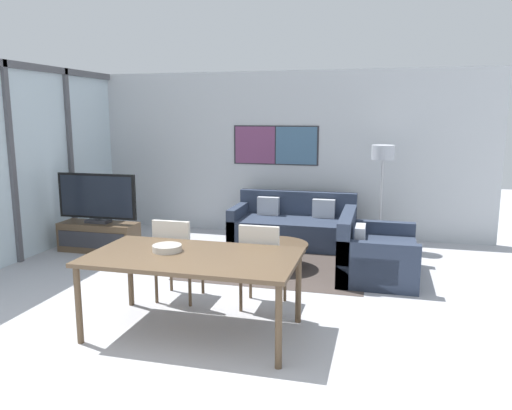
{
  "coord_description": "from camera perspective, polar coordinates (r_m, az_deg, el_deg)",
  "views": [
    {
      "loc": [
        1.86,
        -3.15,
        2.08
      ],
      "look_at": [
        0.31,
        2.85,
        0.95
      ],
      "focal_mm": 35.0,
      "sensor_mm": 36.0,
      "label": 1
    }
  ],
  "objects": [
    {
      "name": "sofa_main",
      "position": [
        8.15,
        4.35,
        -2.51
      ],
      "size": [
        1.96,
        0.97,
        0.81
      ],
      "color": "#2D384C",
      "rests_on": "ground_plane"
    },
    {
      "name": "dining_chair_centre",
      "position": [
        5.35,
        0.65,
        -6.58
      ],
      "size": [
        0.46,
        0.46,
        0.95
      ],
      "color": "beige",
      "rests_on": "ground_plane"
    },
    {
      "name": "dining_chair_left",
      "position": [
        5.65,
        -9.09,
        -5.77
      ],
      "size": [
        0.46,
        0.46,
        0.95
      ],
      "color": "beige",
      "rests_on": "ground_plane"
    },
    {
      "name": "window_wall_left",
      "position": [
        7.7,
        -26.35,
        5.2
      ],
      "size": [
        0.07,
        5.35,
        2.8
      ],
      "color": "silver",
      "rests_on": "ground_plane"
    },
    {
      "name": "coffee_table",
      "position": [
        6.85,
        2.32,
        -5.09
      ],
      "size": [
        0.88,
        0.88,
        0.34
      ],
      "color": "brown",
      "rests_on": "ground_plane"
    },
    {
      "name": "dining_table",
      "position": [
        4.77,
        -7.22,
        -6.41
      ],
      "size": [
        1.98,
        1.08,
        0.77
      ],
      "color": "brown",
      "rests_on": "ground_plane"
    },
    {
      "name": "sofa_side",
      "position": [
        6.69,
        13.06,
        -5.63
      ],
      "size": [
        0.97,
        1.35,
        0.81
      ],
      "rotation": [
        0.0,
        0.0,
        1.57
      ],
      "color": "#2D384C",
      "rests_on": "ground_plane"
    },
    {
      "name": "floor_lamp",
      "position": [
        7.88,
        14.28,
        4.92
      ],
      "size": [
        0.35,
        0.35,
        1.62
      ],
      "color": "#2D2D33",
      "rests_on": "ground_plane"
    },
    {
      "name": "tv_console",
      "position": [
        8.04,
        -17.5,
        -3.49
      ],
      "size": [
        1.2,
        0.44,
        0.44
      ],
      "color": "brown",
      "rests_on": "ground_plane"
    },
    {
      "name": "fruit_bowl",
      "position": [
        4.91,
        -10.13,
        -4.82
      ],
      "size": [
        0.28,
        0.28,
        0.06
      ],
      "color": "#B7B2A8",
      "rests_on": "dining_table"
    },
    {
      "name": "television",
      "position": [
        7.93,
        -17.73,
        0.74
      ],
      "size": [
        1.29,
        0.2,
        0.76
      ],
      "color": "#2D2D33",
      "rests_on": "tv_console"
    },
    {
      "name": "area_rug",
      "position": [
        6.92,
        2.3,
        -7.11
      ],
      "size": [
        2.44,
        1.71,
        0.01
      ],
      "color": "#473D38",
      "rests_on": "ground_plane"
    },
    {
      "name": "wall_back",
      "position": [
        8.72,
        2.11,
        5.89
      ],
      "size": [
        7.32,
        0.09,
        2.8
      ],
      "color": "silver",
      "rests_on": "ground_plane"
    },
    {
      "name": "ground_plane",
      "position": [
        4.2,
        -14.85,
        -19.68
      ],
      "size": [
        24.0,
        24.0,
        0.0
      ],
      "primitive_type": "plane",
      "color": "#B2B2B7"
    }
  ]
}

